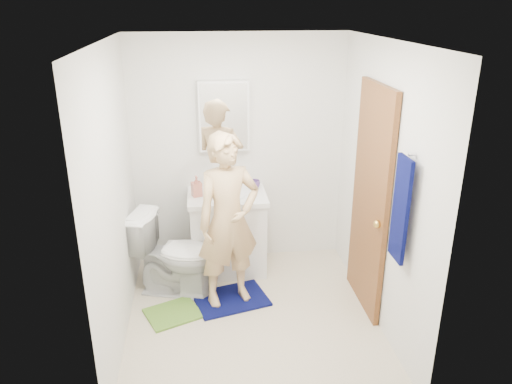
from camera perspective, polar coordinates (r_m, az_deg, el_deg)
floor at (r=4.65m, az=-0.44°, el=-14.26°), size 2.20×2.40×0.02m
ceiling at (r=3.80m, az=-0.55°, el=17.05°), size 2.20×2.40×0.02m
wall_back at (r=5.21m, az=-1.99°, el=4.60°), size 2.20×0.02×2.40m
wall_front at (r=2.98m, az=2.15°, el=-8.67°), size 2.20×0.02×2.40m
wall_left at (r=4.10m, az=-16.09°, el=-0.89°), size 0.02×2.40×2.40m
wall_right at (r=4.32m, az=14.29°, el=0.43°), size 0.02×2.40×2.40m
vanity_cabinet at (r=5.21m, az=-3.24°, el=-4.85°), size 0.75×0.55×0.80m
countertop at (r=5.04m, az=-3.34°, el=-0.50°), size 0.79×0.59×0.05m
sink_basin at (r=5.03m, az=-3.34°, el=-0.35°), size 0.40×0.40×0.03m
faucet at (r=5.18m, az=-3.49°, el=1.10°), size 0.03×0.03×0.12m
medicine_cabinet at (r=5.03m, az=-3.70°, el=8.68°), size 0.50×0.12×0.70m
mirror_panel at (r=4.97m, az=-3.66°, el=8.53°), size 0.46×0.01×0.66m
door at (r=4.50m, az=12.90°, el=-1.01°), size 0.05×0.80×2.05m
door_knob at (r=4.24m, az=13.71°, el=-3.59°), size 0.07×0.07×0.07m
towel at (r=3.79m, az=16.20°, el=-1.95°), size 0.03×0.24×0.80m
towel_hook at (r=3.67m, az=17.44°, el=4.14°), size 0.06×0.02×0.02m
toilet at (r=4.86m, az=-9.16°, el=-6.99°), size 0.90×0.67×0.82m
bath_mat at (r=4.87m, az=-2.87°, el=-12.12°), size 0.76×0.63×0.02m
green_rug at (r=4.74m, az=-9.45°, el=-13.52°), size 0.58×0.54×0.02m
soap_dispenser at (r=4.97m, az=-6.81°, el=0.68°), size 0.12×0.12×0.21m
toothbrush_cup at (r=5.17m, az=-0.15°, el=0.90°), size 0.14×0.14×0.09m
man at (r=4.47m, az=-3.18°, el=-3.33°), size 0.68×0.56×1.62m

